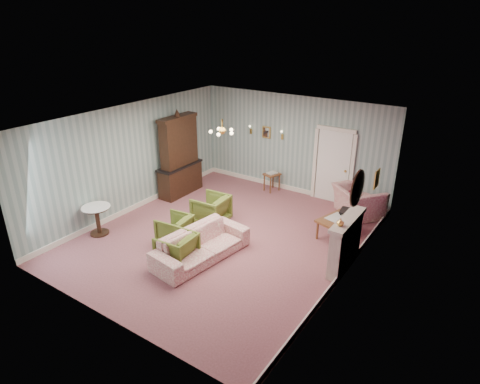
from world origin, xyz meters
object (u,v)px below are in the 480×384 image
Objects in this scene: coffee_table at (336,227)px; pedestal_table at (98,220)px; olive_chair_c at (211,208)px; fireplace at (345,243)px; side_table_black at (348,221)px; sofa_chintz at (201,240)px; olive_chair_b at (175,227)px; wingback_chair at (359,197)px; dresser at (179,154)px; olive_chair_a at (177,247)px.

coffee_table is 1.35× the size of pedestal_table.
pedestal_table is at bearing -47.28° from olive_chair_c.
fireplace is 1.33m from coffee_table.
sofa_chintz is at bearing -127.73° from side_table_black.
sofa_chintz reaches higher than side_table_black.
olive_chair_b is 4.91m from wingback_chair.
side_table_black reaches higher than coffee_table.
olive_chair_b is at bearing -51.65° from dresser.
wingback_chair is (3.11, 3.79, 0.16)m from olive_chair_b.
sofa_chintz reaches higher than pedestal_table.
pedestal_table is (-4.89, -3.10, 0.11)m from coffee_table.
olive_chair_a is at bearing -50.06° from dresser.
pedestal_table is at bearing 109.20° from sofa_chintz.
side_table_black is (0.15, 0.36, 0.04)m from coffee_table.
side_table_black is at bearing 138.70° from olive_chair_a.
dresser is (-1.92, 1.01, 0.84)m from olive_chair_c.
sofa_chintz is (0.99, -0.24, 0.09)m from olive_chair_b.
dresser reaches higher than wingback_chair.
sofa_chintz is at bearing 138.61° from olive_chair_a.
olive_chair_a is at bearing -129.30° from coffee_table.
olive_chair_a is 2.45m from pedestal_table.
fireplace is (0.61, -2.61, 0.06)m from wingback_chair.
coffee_table is (3.10, 2.31, -0.10)m from olive_chair_b.
olive_chair_c is 2.79m from pedestal_table.
fireplace is 2.32× the size of side_table_black.
sofa_chintz is at bearing -152.45° from fireplace.
wingback_chair is at bearing 17.41° from dresser.
coffee_table is at bearing -31.45° from sofa_chintz.
olive_chair_c is at bearing 46.48° from pedestal_table.
sofa_chintz is 2.83m from pedestal_table.
coffee_table is at bearing 106.23° from olive_chair_c.
wingback_chair is (2.12, 4.04, 0.08)m from sofa_chintz.
fireplace reaches higher than sofa_chintz.
olive_chair_a reaches higher than coffee_table.
sofa_chintz is (0.33, 0.42, 0.07)m from olive_chair_a.
pedestal_table reaches higher than olive_chair_b.
dresser reaches higher than pedestal_table.
coffee_table is at bearing 120.03° from olive_chair_b.
olive_chair_c is 1.71m from sofa_chintz.
wingback_chair is at bearing 103.19° from fireplace.
olive_chair_b is 1.19× the size of side_table_black.
sofa_chintz is at bearing 69.60° from olive_chair_b.
sofa_chintz is at bearing 11.11° from pedestal_table.
olive_chair_a reaches higher than olive_chair_b.
olive_chair_a is 0.63× the size of wingback_chair.
coffee_table is (-0.62, 1.13, -0.32)m from fireplace.
dresser is 3.36× the size of pedestal_table.
olive_chair_c is 0.33× the size of dresser.
fireplace reaches higher than coffee_table.
olive_chair_c is 0.82× the size of coffee_table.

